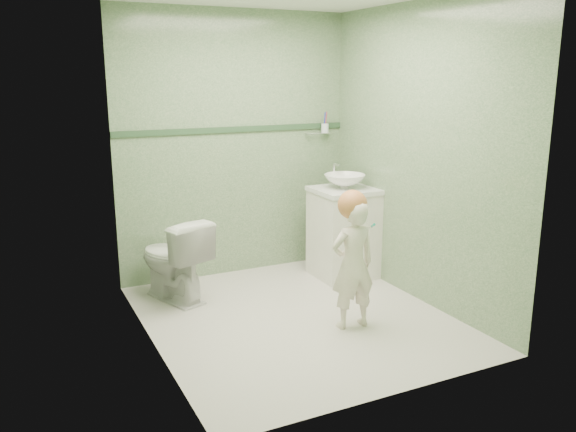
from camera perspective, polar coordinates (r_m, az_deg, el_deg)
ground at (r=4.62m, az=0.83°, el=-9.85°), size 2.50×2.50×0.00m
room_shell at (r=4.28m, az=0.89°, el=5.04°), size 2.50×2.54×2.40m
trim_stripe at (r=5.39m, az=-5.15°, el=8.37°), size 2.20×0.02×0.05m
vanity at (r=5.45m, az=5.39°, el=-1.74°), size 0.52×0.50×0.80m
counter at (r=5.36m, az=5.49°, el=2.49°), size 0.54×0.52×0.04m
basin at (r=5.34m, az=5.51°, el=3.37°), size 0.37×0.37×0.13m
faucet at (r=5.48m, az=4.52°, el=4.51°), size 0.03×0.13×0.18m
cup_holder at (r=5.72m, az=3.52°, el=8.48°), size 0.26×0.07×0.21m
toilet at (r=4.95m, az=-11.09°, el=-4.13°), size 0.60×0.78×0.70m
toddler at (r=4.33m, az=6.30°, el=-4.73°), size 0.36×0.25×0.96m
hair_cap at (r=4.23m, az=6.27°, el=1.10°), size 0.21×0.21×0.21m
teal_toothbrush at (r=4.17m, az=8.14°, el=-0.84°), size 0.11×0.13×0.08m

